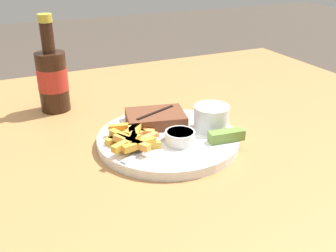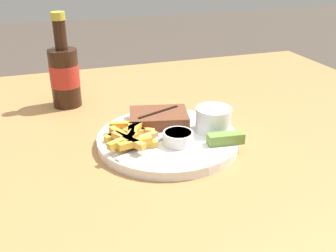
% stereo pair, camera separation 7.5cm
% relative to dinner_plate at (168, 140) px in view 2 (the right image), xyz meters
% --- Properties ---
extents(dining_table, '(1.30, 1.12, 0.76)m').
position_rel_dinner_plate_xyz_m(dining_table, '(0.00, 0.00, -0.09)').
color(dining_table, '#A87542').
rests_on(dining_table, ground_plane).
extents(dinner_plate, '(0.27, 0.27, 0.02)m').
position_rel_dinner_plate_xyz_m(dinner_plate, '(0.00, 0.00, 0.00)').
color(dinner_plate, white).
rests_on(dinner_plate, dining_table).
extents(steak_portion, '(0.13, 0.11, 0.03)m').
position_rel_dinner_plate_xyz_m(steak_portion, '(-0.00, 0.06, 0.02)').
color(steak_portion, brown).
rests_on(steak_portion, dinner_plate).
extents(fries_pile, '(0.10, 0.14, 0.02)m').
position_rel_dinner_plate_xyz_m(fries_pile, '(-0.07, 0.00, 0.02)').
color(fries_pile, gold).
rests_on(fries_pile, dinner_plate).
extents(coleslaw_cup, '(0.07, 0.07, 0.05)m').
position_rel_dinner_plate_xyz_m(coleslaw_cup, '(0.09, -0.01, 0.04)').
color(coleslaw_cup, white).
rests_on(coleslaw_cup, dinner_plate).
extents(dipping_sauce_cup, '(0.06, 0.06, 0.02)m').
position_rel_dinner_plate_xyz_m(dipping_sauce_cup, '(0.01, -0.04, 0.02)').
color(dipping_sauce_cup, silver).
rests_on(dipping_sauce_cup, dinner_plate).
extents(pickle_spear, '(0.07, 0.03, 0.02)m').
position_rel_dinner_plate_xyz_m(pickle_spear, '(0.09, -0.07, 0.02)').
color(pickle_spear, olive).
rests_on(pickle_spear, dinner_plate).
extents(fork_utensil, '(0.12, 0.08, 0.00)m').
position_rel_dinner_plate_xyz_m(fork_utensil, '(-0.06, -0.04, 0.01)').
color(fork_utensil, '#B7B7BC').
rests_on(fork_utensil, dinner_plate).
extents(beer_bottle, '(0.07, 0.07, 0.22)m').
position_rel_dinner_plate_xyz_m(beer_bottle, '(-0.16, 0.27, 0.07)').
color(beer_bottle, black).
rests_on(beer_bottle, dining_table).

